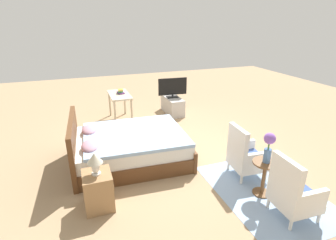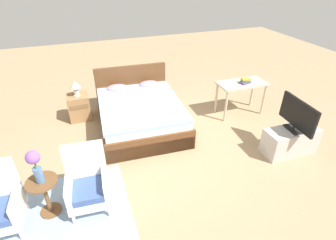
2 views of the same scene
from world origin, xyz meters
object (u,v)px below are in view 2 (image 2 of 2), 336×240
(side_table, at_px, (45,193))
(table_lamp, at_px, (75,86))
(nightstand, at_px, (79,107))
(book_stack, at_px, (245,81))
(tv_stand, at_px, (290,141))
(bed, at_px, (140,112))
(vanity_desk, at_px, (242,87))
(tv_flatscreen, at_px, (298,115))
(armchair_by_window_right, at_px, (88,183))
(flower_vase, at_px, (35,164))

(side_table, relative_size, table_lamp, 1.73)
(nightstand, xyz_separation_m, book_stack, (3.41, -0.97, 0.51))
(side_table, distance_m, tv_stand, 4.01)
(bed, distance_m, table_lamp, 1.43)
(side_table, distance_m, book_stack, 4.26)
(bed, bearing_deg, book_stack, -7.27)
(tv_stand, xyz_separation_m, vanity_desk, (-0.08, 1.52, 0.39))
(nightstand, height_order, tv_flatscreen, tv_flatscreen)
(armchair_by_window_right, height_order, tv_flatscreen, tv_flatscreen)
(nightstand, distance_m, vanity_desk, 3.52)
(bed, xyz_separation_m, nightstand, (-1.16, 0.68, -0.02))
(tv_stand, bearing_deg, bed, 142.34)
(nightstand, xyz_separation_m, tv_stand, (3.45, -2.45, -0.04))
(bed, bearing_deg, tv_flatscreen, -37.63)
(side_table, xyz_separation_m, table_lamp, (0.56, 2.44, 0.41))
(tv_flatscreen, xyz_separation_m, book_stack, (-0.04, 1.48, 0.03))
(armchair_by_window_right, relative_size, side_table, 1.61)
(bed, distance_m, tv_flatscreen, 2.93)
(bed, height_order, armchair_by_window_right, bed)
(table_lamp, distance_m, tv_stand, 4.26)
(nightstand, relative_size, book_stack, 2.20)
(flower_vase, distance_m, tv_stand, 4.06)
(book_stack, bearing_deg, tv_stand, -88.47)
(book_stack, bearing_deg, side_table, -159.61)
(armchair_by_window_right, distance_m, table_lamp, 2.51)
(bed, distance_m, armchair_by_window_right, 2.15)
(flower_vase, bearing_deg, tv_stand, -0.04)
(book_stack, bearing_deg, tv_flatscreen, -88.38)
(side_table, relative_size, tv_flatscreen, 0.69)
(tv_stand, distance_m, book_stack, 1.58)
(nightstand, distance_m, book_stack, 3.58)
(tv_flatscreen, bearing_deg, tv_stand, 175.67)
(nightstand, height_order, book_stack, book_stack)
(bed, height_order, vanity_desk, bed)
(bed, xyz_separation_m, tv_stand, (2.29, -1.77, -0.06))
(tv_stand, height_order, tv_flatscreen, tv_flatscreen)
(armchair_by_window_right, bearing_deg, nightstand, 89.72)
(vanity_desk, bearing_deg, nightstand, 164.70)
(tv_flatscreen, bearing_deg, armchair_by_window_right, -179.50)
(armchair_by_window_right, xyz_separation_m, nightstand, (0.01, 2.48, -0.10))
(bed, distance_m, flower_vase, 2.53)
(tv_flatscreen, height_order, vanity_desk, tv_flatscreen)
(tv_flatscreen, bearing_deg, book_stack, 91.62)
(side_table, bearing_deg, flower_vase, 180.00)
(nightstand, bearing_deg, vanity_desk, -15.30)
(armchair_by_window_right, relative_size, tv_stand, 0.96)
(vanity_desk, bearing_deg, side_table, -158.87)
(armchair_by_window_right, height_order, side_table, armchair_by_window_right)
(vanity_desk, bearing_deg, bed, 173.74)
(armchair_by_window_right, bearing_deg, flower_vase, 176.48)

